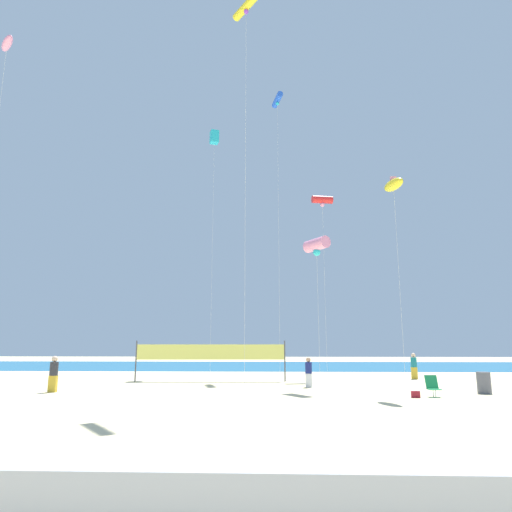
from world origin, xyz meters
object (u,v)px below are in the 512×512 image
beachgoer_teal_shirt (414,365)px  kite_yellow_tube (246,8)px  kite_pink_inflatable (7,45)px  beachgoer_charcoal_shirt (54,373)px  beachgoer_navy_shirt (309,371)px  kite_yellow_inflatable (394,185)px  trash_barrel (484,383)px  volleyball_net (211,353)px  beach_handbag (416,394)px  kite_red_tube (322,200)px  kite_blue_tube (277,101)px  kite_cyan_box (214,138)px  kite_pink_tube (317,245)px  folding_beach_chair (433,385)px

beachgoer_teal_shirt → kite_yellow_tube: bearing=-152.1°
kite_pink_inflatable → beachgoer_charcoal_shirt: bearing=5.0°
beachgoer_teal_shirt → beachgoer_navy_shirt: size_ratio=1.07×
beachgoer_teal_shirt → kite_yellow_inflatable: 12.64m
trash_barrel → beachgoer_navy_shirt: bearing=160.9°
trash_barrel → volleyball_net: (-13.42, 6.05, 1.17)m
beach_handbag → kite_pink_inflatable: size_ratio=0.02×
beachgoer_teal_shirt → kite_yellow_tube: (-10.24, -9.64, 18.45)m
kite_yellow_inflatable → kite_red_tube: size_ratio=0.83×
trash_barrel → beach_handbag: (-3.63, -1.76, -0.34)m
beach_handbag → kite_blue_tube: kite_blue_tube is taller
beachgoer_teal_shirt → beachgoer_navy_shirt: 9.13m
trash_barrel → beachgoer_teal_shirt: bearing=94.3°
beachgoer_teal_shirt → kite_cyan_box: bearing=144.4°
trash_barrel → kite_red_tube: (-6.02, 9.74, 11.93)m
beachgoer_navy_shirt → kite_pink_tube: size_ratio=0.20×
beach_handbag → kite_yellow_tube: 20.51m
kite_cyan_box → kite_pink_inflatable: 16.95m
beachgoer_teal_shirt → kite_blue_tube: kite_blue_tube is taller
kite_red_tube → beachgoer_charcoal_shirt: bearing=-144.4°
kite_yellow_tube → kite_cyan_box: bearing=103.8°
kite_red_tube → kite_pink_tube: bearing=-99.0°
beachgoer_charcoal_shirt → kite_blue_tube: 26.44m
kite_red_tube → kite_cyan_box: bearing=156.0°
kite_red_tube → kite_yellow_tube: (-4.85, -10.99, 6.91)m
volleyball_net → kite_pink_inflatable: size_ratio=0.49×
kite_pink_tube → kite_yellow_inflatable: bearing=-23.6°
trash_barrel → kite_pink_inflatable: bearing=-178.6°
volleyball_net → kite_yellow_tube: (2.54, -7.31, 17.67)m
beach_handbag → kite_pink_inflatable: bearing=176.7°
trash_barrel → kite_yellow_tube: kite_yellow_tube is taller
kite_cyan_box → beach_handbag: bearing=-54.6°
beachgoer_charcoal_shirt → folding_beach_chair: bearing=170.1°
beach_handbag → folding_beach_chair: bearing=26.6°
kite_yellow_inflatable → kite_pink_tube: kite_yellow_inflatable is taller
folding_beach_chair → kite_cyan_box: 26.65m
beachgoer_charcoal_shirt → trash_barrel: (19.95, 0.25, -0.41)m
folding_beach_chair → kite_yellow_inflatable: bearing=91.8°
beachgoer_charcoal_shirt → kite_yellow_inflatable: kite_yellow_inflatable is taller
folding_beach_chair → kite_yellow_tube: size_ratio=0.05×
volleyball_net → beach_handbag: bearing=-38.6°
folding_beach_chair → kite_pink_tube: kite_pink_tube is taller
beachgoer_teal_shirt → kite_yellow_inflatable: (-2.84, -8.17, 9.22)m
beachgoer_navy_shirt → kite_yellow_tube: (-3.10, -3.95, 18.50)m
beach_handbag → kite_cyan_box: kite_cyan_box is taller
beachgoer_charcoal_shirt → kite_red_tube: bearing=-150.6°
kite_cyan_box → kite_yellow_inflatable: bearing=-50.3°
folding_beach_chair → kite_pink_tube: size_ratio=0.11×
beach_handbag → trash_barrel: bearing=25.9°
trash_barrel → kite_yellow_tube: size_ratio=0.05×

